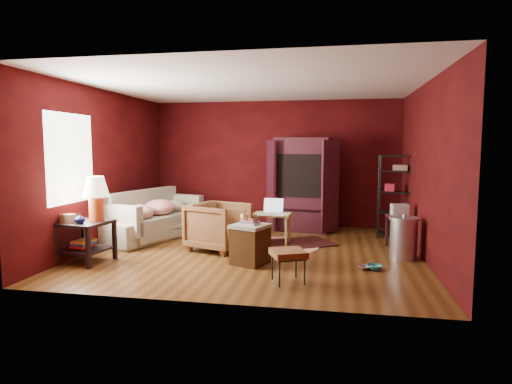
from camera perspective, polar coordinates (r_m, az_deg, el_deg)
room at (r=7.18m, az=-0.62°, el=3.03°), size 5.54×5.04×2.84m
sofa at (r=8.56m, az=-13.23°, el=-3.11°), size 1.43×2.35×0.89m
armchair at (r=7.43m, az=-5.04°, el=-4.28°), size 1.06×1.09×0.90m
pet_bowl_steel at (r=6.51m, az=14.36°, el=-9.03°), size 0.22×0.13×0.21m
pet_bowl_turquoise at (r=6.52m, az=15.51°, el=-9.02°), size 0.23×0.10×0.22m
vase at (r=6.90m, az=-22.46°, el=-3.32°), size 0.19×0.19×0.15m
mug at (r=6.46m, az=-1.53°, el=-3.22°), size 0.15×0.14×0.12m
side_table at (r=7.06m, az=-21.16°, el=-2.36°), size 0.76×0.76×1.33m
sofa_cushions at (r=8.61m, az=-13.36°, el=-3.23°), size 1.34×2.19×0.86m
hamper at (r=6.55m, az=-0.78°, el=-6.86°), size 0.65×0.65×0.70m
footstool at (r=5.68m, az=4.32°, el=-8.30°), size 0.56×0.56×0.43m
rug_round at (r=7.78m, az=2.71°, el=-7.15°), size 2.04×2.04×0.01m
rug_oriental at (r=7.95m, az=5.31°, el=-6.79°), size 1.57×1.43×0.01m
laptop_desk at (r=7.80m, az=2.16°, el=-3.30°), size 0.69×0.54×0.83m
tv_armoire at (r=9.09m, az=6.23°, el=1.25°), size 1.54×0.95×1.97m
wire_shelving at (r=8.76m, az=18.65°, el=-0.11°), size 0.85×0.49×1.62m
small_stand at (r=7.88m, az=18.58°, el=-2.99°), size 0.44×0.44×0.79m
trash_can at (r=7.23m, az=19.07°, el=-5.78°), size 0.47×0.47×0.73m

